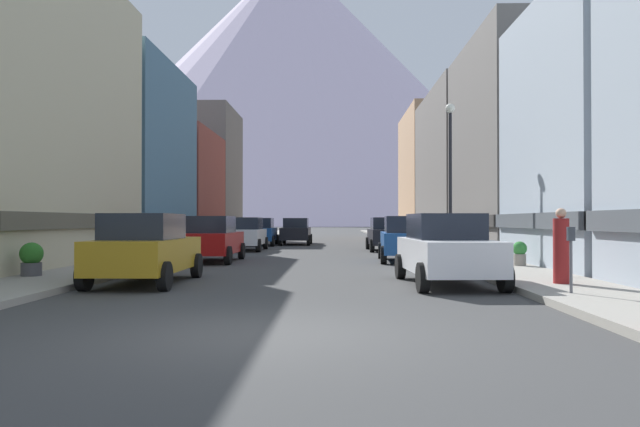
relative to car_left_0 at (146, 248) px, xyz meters
name	(u,v)px	position (x,y,z in m)	size (l,w,h in m)	color
ground_plane	(264,334)	(3.80, -6.71, -0.90)	(400.00, 400.00, 0.00)	#3A3A3A
sidewalk_left	(234,242)	(-2.45, 28.29, -0.82)	(2.50, 100.00, 0.15)	gray
sidewalk_right	(408,242)	(10.05, 28.29, -0.82)	(2.50, 100.00, 0.15)	gray
storefront_left_2	(87,161)	(-8.45, 16.66, 3.89)	(9.81, 10.14, 9.91)	slate
storefront_left_3	(163,190)	(-7.26, 26.87, 2.88)	(7.42, 9.31, 7.85)	brown
storefront_left_4	(181,177)	(-8.34, 35.99, 4.46)	(9.58, 8.75, 11.06)	#66605B
storefront_right_2	(562,151)	(15.79, 14.22, 4.09)	(9.29, 10.38, 10.33)	#66605B
storefront_right_3	(480,171)	(14.87, 26.74, 4.17)	(7.44, 13.58, 10.48)	#66605B
storefront_right_4	(439,177)	(14.34, 40.19, 4.69)	(6.38, 12.65, 11.55)	tan
car_left_0	(146,248)	(0.00, 0.00, 0.00)	(2.09, 4.42, 1.78)	#B28419
car_left_1	(212,239)	(0.00, 8.20, 0.00)	(2.08, 4.41, 1.78)	#9E1111
car_left_2	(245,234)	(0.00, 17.07, 0.00)	(2.07, 4.41, 1.78)	silver
car_left_3	(260,232)	(0.00, 23.64, 0.00)	(2.11, 4.42, 1.78)	#19478C
car_right_0	(446,249)	(7.60, -0.03, 0.00)	(2.22, 4.47, 1.78)	silver
car_right_1	(406,239)	(7.60, 8.64, 0.00)	(2.24, 4.48, 1.78)	#19478C
car_right_2	(387,234)	(7.60, 17.13, 0.00)	(2.10, 4.42, 1.78)	black
car_driving_0	(296,231)	(2.20, 25.25, 0.00)	(2.06, 4.40, 1.78)	black
parking_meter_near	(571,250)	(9.55, -2.95, 0.11)	(0.14, 0.10, 1.33)	#595960
potted_plant_0	(520,253)	(10.80, 4.50, -0.34)	(0.46, 0.46, 0.78)	gray
potted_plant_1	(31,258)	(-3.20, 0.52, -0.29)	(0.60, 0.60, 0.88)	#4C4C51
pedestrian_0	(561,248)	(10.05, -1.09, 0.06)	(0.36, 0.36, 1.75)	maroon
pedestrian_1	(136,240)	(-2.45, 6.67, 0.01)	(0.36, 0.36, 1.64)	brown
pedestrian_2	(203,233)	(-2.45, 17.93, 0.03)	(0.36, 0.36, 1.69)	maroon
streetlamp_right	(450,157)	(9.15, 7.54, 3.09)	(0.36, 0.36, 5.86)	black
mountain_backdrop	(291,88)	(-14.59, 253.29, 60.13)	(224.76, 224.76, 122.07)	silver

